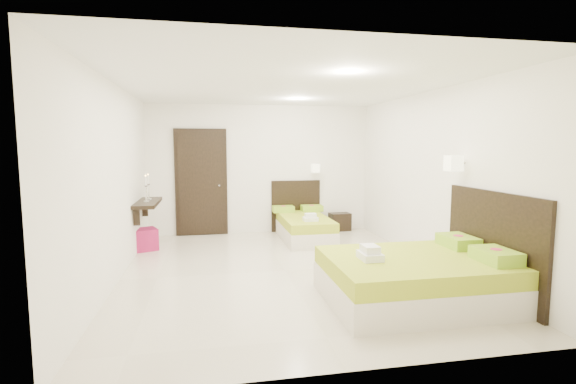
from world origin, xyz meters
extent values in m
plane|color=beige|center=(0.00, 0.00, 0.00)|extent=(5.50, 5.50, 0.00)
cube|color=beige|center=(0.72, 1.90, 0.14)|extent=(0.85, 1.71, 0.27)
cube|color=#8FA61A|center=(0.72, 1.90, 0.36)|extent=(0.84, 1.69, 0.17)
cube|color=black|center=(0.72, 2.72, 0.53)|extent=(1.02, 0.05, 1.07)
cube|color=#92C123|center=(0.43, 2.54, 0.50)|extent=(0.43, 0.29, 0.12)
cylinder|color=#ED3765|center=(0.43, 2.54, 0.57)|extent=(0.10, 0.10, 0.00)
cube|color=#92C123|center=(1.02, 2.54, 0.50)|extent=(0.43, 0.29, 0.12)
cylinder|color=#ED3765|center=(1.02, 2.54, 0.57)|extent=(0.10, 0.10, 0.00)
cube|color=white|center=(0.72, 1.43, 0.48)|extent=(0.26, 0.19, 0.07)
cube|color=white|center=(0.72, 1.43, 0.55)|extent=(0.19, 0.14, 0.07)
cube|color=white|center=(1.10, 2.57, 1.32)|extent=(0.15, 0.15, 0.17)
cylinder|color=#2D2116|center=(1.10, 2.65, 1.32)|extent=(0.03, 0.16, 0.03)
cube|color=beige|center=(1.25, -1.45, 0.16)|extent=(2.01, 1.50, 0.32)
cube|color=#8FA61A|center=(1.25, -1.45, 0.42)|extent=(1.99, 1.49, 0.20)
cube|color=black|center=(2.22, -1.45, 0.63)|extent=(0.05, 1.71, 1.25)
cube|color=#92C123|center=(2.00, -1.80, 0.59)|extent=(0.34, 0.50, 0.14)
cylinder|color=#ED3765|center=(2.00, -1.80, 0.66)|extent=(0.12, 0.12, 0.00)
cube|color=#92C123|center=(2.00, -1.10, 0.59)|extent=(0.34, 0.50, 0.14)
cylinder|color=#ED3765|center=(2.00, -1.10, 0.66)|extent=(0.12, 0.12, 0.00)
cube|color=white|center=(0.70, -1.45, 0.56)|extent=(0.22, 0.30, 0.08)
cube|color=white|center=(0.70, -1.45, 0.64)|extent=(0.17, 0.23, 0.08)
cube|color=white|center=(2.07, -0.82, 1.55)|extent=(0.18, 0.18, 0.20)
cylinder|color=#2D2116|center=(2.15, -0.82, 1.55)|extent=(0.16, 0.03, 0.03)
cube|color=black|center=(1.65, 2.65, 0.19)|extent=(0.44, 0.40, 0.37)
cube|color=#921345|center=(-2.14, 1.63, 0.19)|extent=(0.48, 0.48, 0.37)
cube|color=black|center=(-1.20, 2.71, 1.05)|extent=(1.02, 0.06, 2.14)
cube|color=black|center=(-1.20, 2.67, 1.05)|extent=(0.88, 0.04, 2.06)
cylinder|color=silver|center=(-0.85, 2.64, 1.00)|extent=(0.03, 0.10, 0.03)
cube|color=black|center=(-2.08, 1.60, 0.82)|extent=(0.35, 1.20, 0.06)
cube|color=black|center=(-2.19, 1.15, 0.67)|extent=(0.10, 0.04, 0.30)
cube|color=black|center=(-2.19, 2.05, 0.67)|extent=(0.10, 0.04, 0.30)
cylinder|color=silver|center=(-2.08, 1.45, 0.86)|extent=(0.10, 0.10, 0.02)
cylinder|color=silver|center=(-2.08, 1.45, 0.98)|extent=(0.02, 0.02, 0.22)
cone|color=silver|center=(-2.08, 1.45, 1.11)|extent=(0.07, 0.07, 0.04)
cylinder|color=white|center=(-2.08, 1.45, 1.20)|extent=(0.02, 0.02, 0.15)
sphere|color=#FFB23F|center=(-2.08, 1.45, 1.29)|extent=(0.02, 0.02, 0.02)
cylinder|color=silver|center=(-2.08, 1.75, 0.86)|extent=(0.10, 0.10, 0.02)
cylinder|color=silver|center=(-2.08, 1.75, 0.98)|extent=(0.02, 0.02, 0.22)
cone|color=silver|center=(-2.08, 1.75, 1.11)|extent=(0.07, 0.07, 0.04)
cylinder|color=white|center=(-2.08, 1.75, 1.20)|extent=(0.02, 0.02, 0.15)
sphere|color=#FFB23F|center=(-2.08, 1.75, 1.29)|extent=(0.02, 0.02, 0.02)
camera|label=1|loc=(-1.04, -5.72, 1.78)|focal=26.00mm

